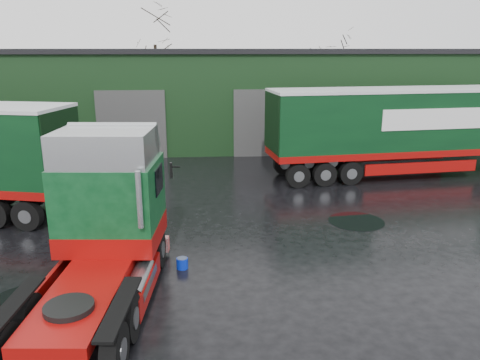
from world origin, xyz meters
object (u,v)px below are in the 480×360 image
(warehouse, at_px, (256,94))
(tree_back_b, at_px, (330,77))
(lorry_right, at_px, (398,132))
(tree_back_a, at_px, (156,66))
(wash_bucket, at_px, (182,263))
(hero_tractor, at_px, (89,229))

(warehouse, relative_size, tree_back_b, 4.32)
(lorry_right, height_order, tree_back_a, tree_back_a)
(wash_bucket, bearing_deg, tree_back_b, 68.03)
(warehouse, xyz_separation_m, tree_back_a, (-8.00, 10.00, 1.59))
(tree_back_b, bearing_deg, warehouse, -128.66)
(tree_back_a, height_order, tree_back_b, tree_back_a)
(lorry_right, relative_size, tree_back_a, 1.79)
(hero_tractor, height_order, wash_bucket, hero_tractor)
(hero_tractor, distance_m, lorry_right, 17.33)
(warehouse, bearing_deg, tree_back_a, 128.66)
(warehouse, height_order, wash_bucket, warehouse)
(hero_tractor, xyz_separation_m, tree_back_b, (14.50, 33.00, 1.60))
(tree_back_a, bearing_deg, wash_bucket, -83.45)
(wash_bucket, bearing_deg, hero_tractor, -133.80)
(tree_back_a, bearing_deg, warehouse, -51.34)
(hero_tractor, relative_size, lorry_right, 0.41)
(warehouse, height_order, tree_back_b, tree_back_b)
(hero_tractor, distance_m, tree_back_a, 33.14)
(lorry_right, bearing_deg, warehouse, -157.61)
(tree_back_a, bearing_deg, tree_back_b, 0.00)
(hero_tractor, relative_size, wash_bucket, 20.25)
(lorry_right, xyz_separation_m, tree_back_a, (-14.00, 21.00, 2.51))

